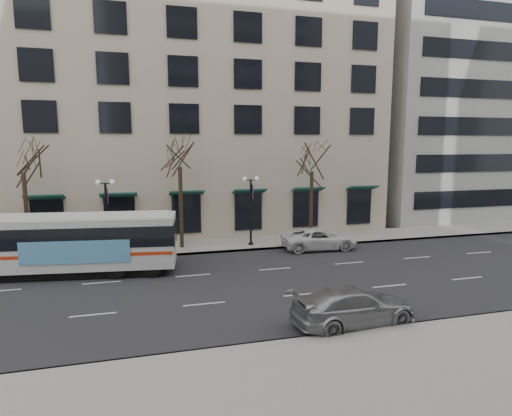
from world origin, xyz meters
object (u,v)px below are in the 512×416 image
object	(u,v)px
tree_far_right	(312,159)
silver_car	(354,306)
tree_far_left	(22,157)
white_pickup	(319,239)
city_bus	(64,243)
lamp_post_right	(251,207)
tree_far_mid	(180,153)
lamp_post_left	(107,213)

from	to	relation	value
tree_far_right	silver_car	distance (m)	16.57
tree_far_left	white_pickup	size ratio (longest dim) A/B	1.54
city_bus	white_pickup	world-z (taller)	city_bus
lamp_post_right	white_pickup	size ratio (longest dim) A/B	0.96
tree_far_mid	silver_car	bearing A→B (deg)	-68.91
tree_far_left	lamp_post_left	distance (m)	6.29
tree_far_mid	lamp_post_right	xyz separation A→B (m)	(5.01, -0.60, -3.96)
lamp_post_right	city_bus	bearing A→B (deg)	-162.79
tree_far_left	tree_far_mid	size ratio (longest dim) A/B	0.98
city_bus	silver_car	distance (m)	16.77
tree_far_mid	lamp_post_right	bearing A→B (deg)	-6.83
lamp_post_left	lamp_post_right	distance (m)	10.00
silver_car	tree_far_mid	bearing A→B (deg)	16.75
tree_far_mid	white_pickup	xyz separation A→B (m)	(9.60, -2.60, -6.15)
lamp_post_left	lamp_post_right	bearing A→B (deg)	0.00
tree_far_mid	lamp_post_right	size ratio (longest dim) A/B	1.64
tree_far_left	tree_far_mid	world-z (taller)	tree_far_mid
tree_far_mid	lamp_post_left	world-z (taller)	tree_far_mid
tree_far_right	lamp_post_left	distance (m)	15.40
tree_far_mid	tree_far_left	bearing A→B (deg)	-180.00
city_bus	silver_car	bearing A→B (deg)	-31.98
lamp_post_left	city_bus	world-z (taller)	lamp_post_left
tree_far_left	city_bus	size ratio (longest dim) A/B	0.63
tree_far_left	silver_car	world-z (taller)	tree_far_left
tree_far_mid	lamp_post_left	bearing A→B (deg)	-173.15
silver_car	white_pickup	bearing A→B (deg)	-21.46
tree_far_mid	city_bus	xyz separation A→B (m)	(-7.13, -4.36, -5.00)
silver_car	white_pickup	size ratio (longest dim) A/B	1.00
tree_far_right	lamp_post_right	distance (m)	6.11
city_bus	tree_far_right	bearing A→B (deg)	21.79
tree_far_right	lamp_post_right	bearing A→B (deg)	-173.15
tree_far_right	lamp_post_right	world-z (taller)	tree_far_right
city_bus	tree_far_mid	bearing A→B (deg)	38.95
city_bus	white_pickup	bearing A→B (deg)	13.51
tree_far_left	silver_car	distance (m)	22.56
tree_far_left	lamp_post_left	xyz separation A→B (m)	(5.01, -0.60, -3.75)
tree_far_left	tree_far_right	xyz separation A→B (m)	(20.00, 0.00, -0.28)
tree_far_left	lamp_post_right	xyz separation A→B (m)	(15.01, -0.60, -3.75)
lamp_post_right	white_pickup	world-z (taller)	lamp_post_right
tree_far_left	lamp_post_left	size ratio (longest dim) A/B	1.60
tree_far_right	lamp_post_right	xyz separation A→B (m)	(-4.99, -0.60, -3.48)
lamp_post_left	silver_car	size ratio (longest dim) A/B	0.96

